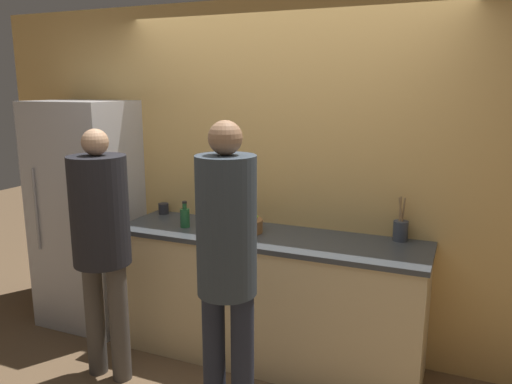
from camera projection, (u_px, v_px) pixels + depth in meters
ground_plane at (248, 382)px, 3.41m from camera, size 14.00×14.00×0.00m
wall_back at (284, 179)px, 3.75m from camera, size 5.20×0.06×2.60m
counter at (268, 297)px, 3.64m from camera, size 2.24×0.65×0.95m
refrigerator at (88, 214)px, 4.15m from camera, size 0.76×0.63×1.87m
person_left at (101, 232)px, 3.28m from camera, size 0.38×0.38×1.72m
person_center at (227, 258)px, 2.70m from camera, size 0.33×0.33×1.81m
fruit_bowl at (244, 225)px, 3.59m from camera, size 0.27×0.27×0.13m
utensil_crock at (401, 230)px, 3.38m from camera, size 0.10×0.10×0.30m
bottle_green at (185, 217)px, 3.70m from camera, size 0.07×0.07×0.20m
cup_black at (164, 209)px, 4.10m from camera, size 0.08×0.08×0.09m
potted_plant at (222, 208)px, 3.80m from camera, size 0.13×0.13×0.22m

